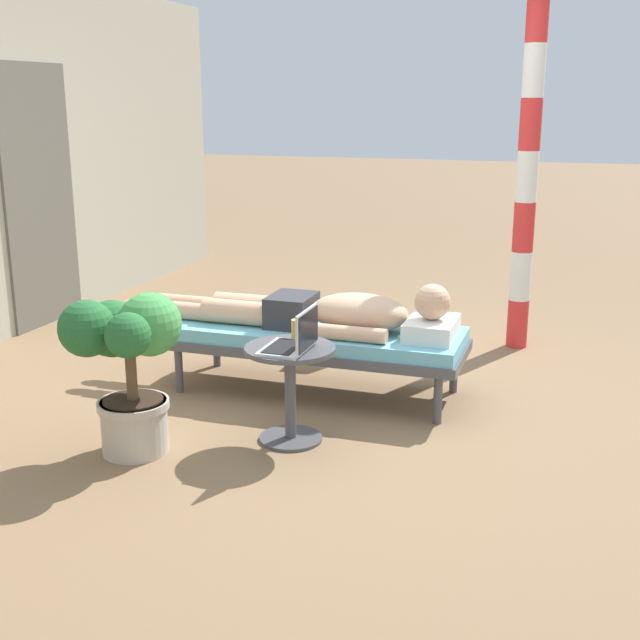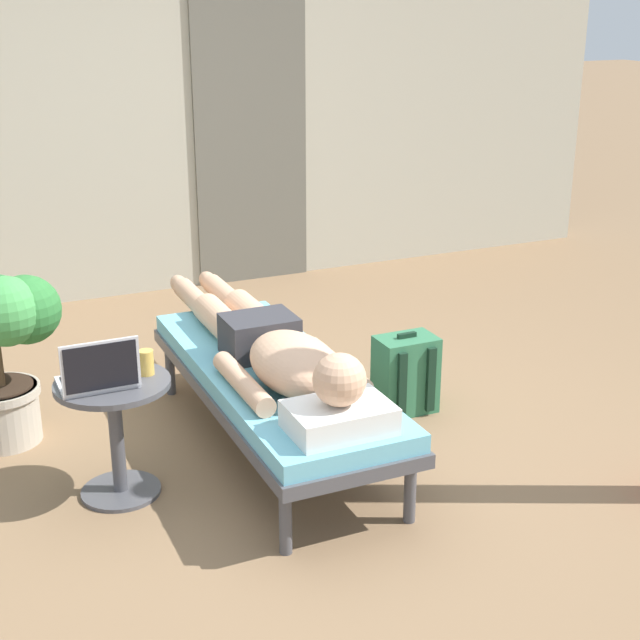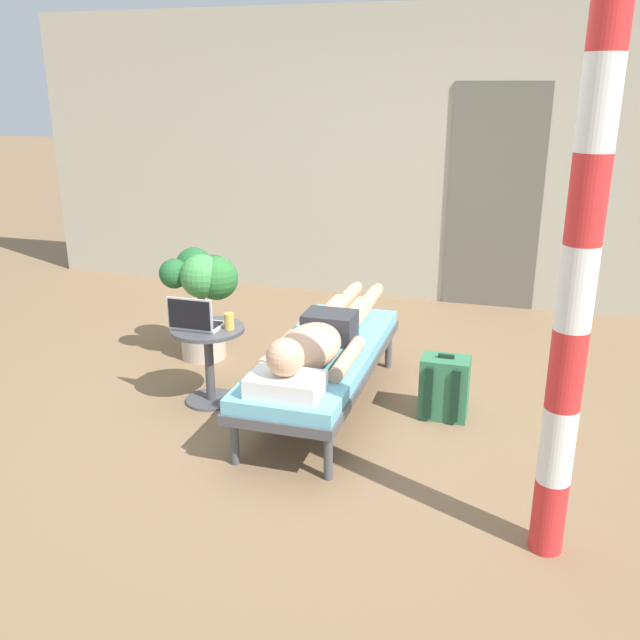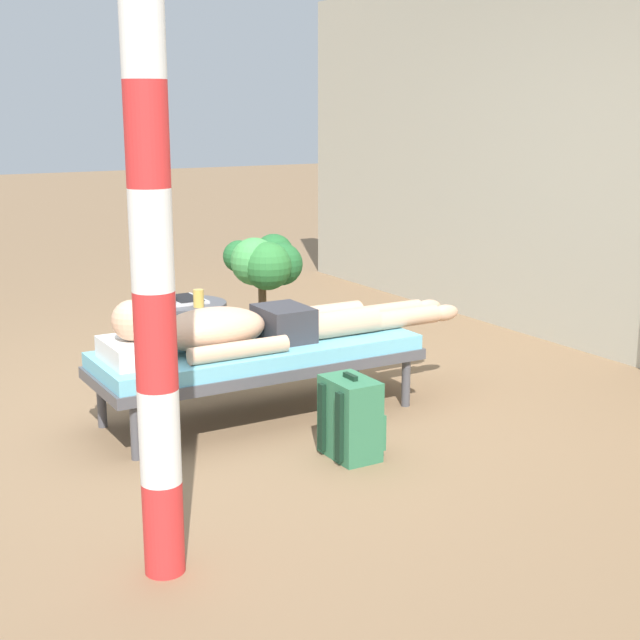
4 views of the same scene
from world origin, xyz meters
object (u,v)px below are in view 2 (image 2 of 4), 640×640
Objects in this scene: laptop at (99,375)px; side_table at (115,418)px; drink_glass at (146,362)px; backpack at (405,375)px; person_reclining at (275,349)px; lounge_chair at (273,381)px.

side_table is at bearing 40.52° from laptop.
drink_glass is at bearing 17.03° from laptop.
backpack is at bearing 9.98° from laptop.
person_reclining is at bearing 5.79° from side_table.
lounge_chair is 4.30× the size of backpack.
person_reclining is 0.77m from side_table.
laptop reaches higher than backpack.
drink_glass reaches higher than side_table.
drink_glass is at bearing -171.13° from backpack.
side_table is 0.27m from drink_glass.
side_table is 0.24m from laptop.
side_table reaches higher than lounge_chair.
backpack is (0.77, 0.12, -0.15)m from lounge_chair.
backpack is (1.58, 0.28, -0.39)m from laptop.
lounge_chair is at bearing 90.00° from person_reclining.
lounge_chair is at bearing 8.15° from side_table.
backpack is at bearing 8.81° from lounge_chair.
laptop is (-0.81, -0.13, 0.07)m from person_reclining.
backpack is at bearing 11.07° from person_reclining.
lounge_chair is 0.76m from side_table.
lounge_chair is 17.09× the size of drink_glass.
side_table is 1.54m from backpack.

